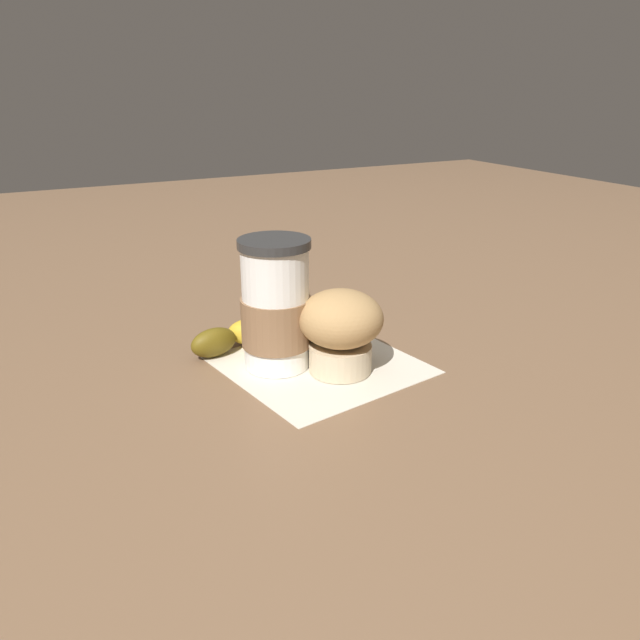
{
  "coord_description": "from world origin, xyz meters",
  "views": [
    {
      "loc": [
        -0.32,
        -0.6,
        0.32
      ],
      "look_at": [
        0.0,
        0.0,
        0.06
      ],
      "focal_mm": 35.0,
      "sensor_mm": 36.0,
      "label": 1
    }
  ],
  "objects": [
    {
      "name": "ground_plane",
      "position": [
        0.0,
        0.0,
        0.0
      ],
      "size": [
        3.0,
        3.0,
        0.0
      ],
      "primitive_type": "plane",
      "color": "brown"
    },
    {
      "name": "paper_napkin",
      "position": [
        0.0,
        0.0,
        0.0
      ],
      "size": [
        0.24,
        0.24,
        0.0
      ],
      "primitive_type": "cube",
      "rotation": [
        0.0,
        0.0,
        0.16
      ],
      "color": "beige",
      "rests_on": "ground_plane"
    },
    {
      "name": "coffee_cup",
      "position": [
        -0.05,
        0.02,
        0.07
      ],
      "size": [
        0.08,
        0.08,
        0.15
      ],
      "color": "white",
      "rests_on": "paper_napkin"
    },
    {
      "name": "muffin",
      "position": [
        0.01,
        -0.03,
        0.06
      ],
      "size": [
        0.1,
        0.1,
        0.1
      ],
      "color": "beige",
      "rests_on": "paper_napkin"
    },
    {
      "name": "banana",
      "position": [
        -0.02,
        0.07,
        0.02
      ],
      "size": [
        0.2,
        0.13,
        0.04
      ],
      "color": "gold",
      "rests_on": "paper_napkin"
    }
  ]
}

